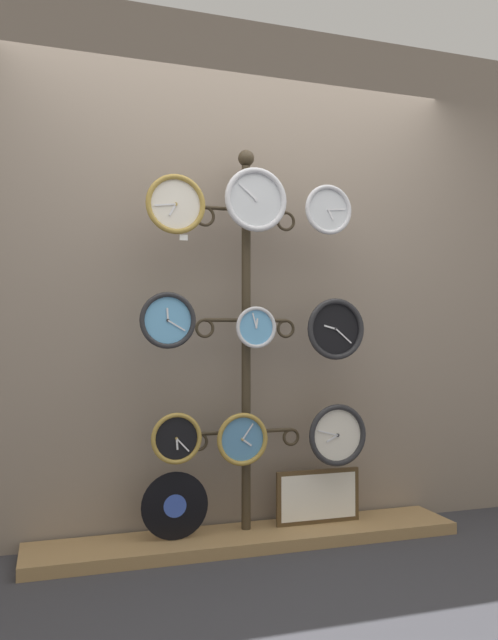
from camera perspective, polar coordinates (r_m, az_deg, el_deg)
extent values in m
plane|color=#333338|center=(3.03, 2.22, -21.77)|extent=(12.00, 12.00, 0.00)
cube|color=gray|center=(3.41, -1.07, 4.35)|extent=(4.40, 0.04, 2.80)
cube|color=#9E7A4C|center=(3.34, 0.06, -19.33)|extent=(2.20, 0.36, 0.06)
cylinder|color=#382D1E|center=(3.40, -0.27, -19.36)|extent=(0.43, 0.43, 0.02)
cylinder|color=#382D1E|center=(3.24, -0.27, -2.75)|extent=(0.05, 0.05, 1.92)
sphere|color=#382D1E|center=(3.37, -0.27, 14.57)|extent=(0.09, 0.09, 0.09)
cylinder|color=#382D1E|center=(3.28, -2.15, 10.13)|extent=(0.22, 0.02, 0.02)
torus|color=#382D1E|center=(3.24, -4.06, 9.44)|extent=(0.11, 0.02, 0.11)
cylinder|color=#382D1E|center=(3.34, 1.57, 9.90)|extent=(0.22, 0.02, 0.02)
torus|color=#382D1E|center=(3.37, 3.37, 9.01)|extent=(0.11, 0.02, 0.11)
cylinder|color=#382D1E|center=(3.21, -2.15, -0.01)|extent=(0.22, 0.02, 0.02)
torus|color=#382D1E|center=(3.18, -4.07, -0.75)|extent=(0.10, 0.02, 0.10)
cylinder|color=#382D1E|center=(3.27, 1.57, -0.04)|extent=(0.22, 0.02, 0.02)
torus|color=#382D1E|center=(3.31, 3.38, -0.79)|extent=(0.10, 0.02, 0.10)
cylinder|color=#382D1E|center=(3.24, -2.41, -10.26)|extent=(0.25, 0.02, 0.02)
torus|color=#382D1E|center=(3.21, -4.60, -11.04)|extent=(0.10, 0.02, 0.10)
cylinder|color=#382D1E|center=(3.31, 1.82, -10.07)|extent=(0.25, 0.02, 0.02)
torus|color=#382D1E|center=(3.36, 3.86, -10.63)|extent=(0.10, 0.02, 0.10)
cylinder|color=silver|center=(3.10, -6.76, 10.43)|extent=(0.27, 0.02, 0.27)
torus|color=#A58438|center=(3.09, -6.71, 10.49)|extent=(0.29, 0.03, 0.29)
cylinder|color=#A58438|center=(3.09, -6.71, 10.48)|extent=(0.02, 0.01, 0.02)
cube|color=silver|center=(3.08, -6.99, 9.99)|extent=(0.04, 0.00, 0.06)
cube|color=silver|center=(3.08, -7.67, 10.42)|extent=(0.10, 0.00, 0.02)
cylinder|color=silver|center=(3.22, 0.56, 10.89)|extent=(0.30, 0.02, 0.30)
torus|color=silver|center=(3.20, 0.65, 10.95)|extent=(0.33, 0.03, 0.33)
cylinder|color=silver|center=(3.20, 0.64, 10.95)|extent=(0.02, 0.01, 0.02)
cube|color=silver|center=(3.20, 0.19, 11.40)|extent=(0.06, 0.00, 0.05)
cube|color=silver|center=(3.20, -0.12, 11.66)|extent=(0.09, 0.00, 0.08)
cylinder|color=silver|center=(3.36, 7.17, 9.93)|extent=(0.24, 0.02, 0.24)
torus|color=silver|center=(3.35, 7.29, 9.98)|extent=(0.26, 0.02, 0.26)
cylinder|color=silver|center=(3.35, 7.28, 9.98)|extent=(0.01, 0.01, 0.01)
cube|color=silver|center=(3.35, 7.49, 9.53)|extent=(0.03, 0.00, 0.06)
cube|color=silver|center=(3.37, 8.03, 9.98)|extent=(0.09, 0.00, 0.01)
cylinder|color=#60A8DB|center=(3.04, -7.47, -0.04)|extent=(0.25, 0.02, 0.25)
torus|color=#262628|center=(3.03, -7.42, -0.03)|extent=(0.28, 0.03, 0.28)
cylinder|color=#262628|center=(3.03, -7.42, -0.03)|extent=(0.02, 0.01, 0.02)
cube|color=silver|center=(3.03, -7.45, 0.54)|extent=(0.01, 0.00, 0.06)
cube|color=silver|center=(3.03, -6.63, -0.51)|extent=(0.09, 0.00, 0.06)
cylinder|color=#60A8DB|center=(3.16, 0.58, -0.68)|extent=(0.19, 0.02, 0.19)
torus|color=silver|center=(3.15, 0.67, -0.68)|extent=(0.21, 0.02, 0.21)
cylinder|color=silver|center=(3.15, 0.67, -0.68)|extent=(0.01, 0.01, 0.01)
cube|color=silver|center=(3.15, 0.73, -0.26)|extent=(0.02, 0.00, 0.05)
cube|color=silver|center=(3.14, 0.51, -0.01)|extent=(0.03, 0.00, 0.07)
cylinder|color=black|center=(3.31, 7.84, -0.83)|extent=(0.29, 0.02, 0.29)
torus|color=#262628|center=(3.29, 7.97, -0.82)|extent=(0.32, 0.03, 0.32)
cylinder|color=#262628|center=(3.29, 7.96, -0.82)|extent=(0.02, 0.01, 0.02)
cube|color=silver|center=(3.28, 7.43, -0.66)|extent=(0.07, 0.00, 0.03)
cube|color=silver|center=(3.31, 8.66, -1.46)|extent=(0.09, 0.00, 0.08)
cylinder|color=black|center=(3.08, -6.69, -10.67)|extent=(0.23, 0.02, 0.23)
torus|color=#A58438|center=(3.06, -6.63, -10.72)|extent=(0.25, 0.02, 0.25)
cylinder|color=#A58438|center=(3.06, -6.63, -10.72)|extent=(0.01, 0.01, 0.01)
cube|color=silver|center=(3.07, -6.59, -11.22)|extent=(0.01, 0.00, 0.05)
cube|color=silver|center=(3.07, -6.06, -11.30)|extent=(0.07, 0.00, 0.07)
cylinder|color=#4C84B2|center=(3.18, -0.67, -10.81)|extent=(0.24, 0.02, 0.24)
torus|color=#A58438|center=(3.17, -0.59, -10.86)|extent=(0.26, 0.02, 0.26)
cylinder|color=#A58438|center=(3.17, -0.59, -10.85)|extent=(0.01, 0.01, 0.01)
cube|color=silver|center=(3.18, -0.18, -11.14)|extent=(0.05, 0.00, 0.04)
cube|color=silver|center=(3.17, -0.10, -10.16)|extent=(0.06, 0.00, 0.08)
cylinder|color=silver|center=(3.35, 8.00, -10.35)|extent=(0.29, 0.02, 0.29)
torus|color=#262628|center=(3.34, 8.12, -10.39)|extent=(0.32, 0.03, 0.32)
cylinder|color=#262628|center=(3.34, 8.11, -10.38)|extent=(0.02, 0.01, 0.02)
cube|color=silver|center=(3.33, 7.62, -10.69)|extent=(0.07, 0.00, 0.04)
cube|color=silver|center=(3.31, 7.25, -10.21)|extent=(0.11, 0.00, 0.04)
cylinder|color=black|center=(3.18, -6.79, -16.52)|extent=(0.33, 0.01, 0.33)
cylinder|color=#334FB2|center=(3.18, -6.78, -16.54)|extent=(0.11, 0.00, 0.11)
cube|color=#4C381E|center=(3.46, 6.34, -15.73)|extent=(0.47, 0.02, 0.28)
cube|color=white|center=(3.45, 6.41, -15.77)|extent=(0.42, 0.00, 0.24)
cube|color=white|center=(3.07, -6.00, 7.52)|extent=(0.04, 0.00, 0.03)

